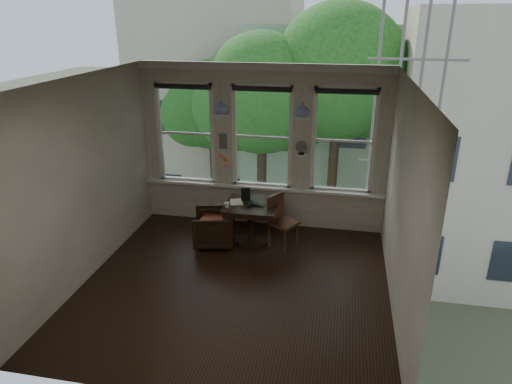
% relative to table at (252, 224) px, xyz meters
% --- Properties ---
extents(ground, '(4.50, 4.50, 0.00)m').
position_rel_table_xyz_m(ground, '(0.02, -1.35, -0.38)').
color(ground, black).
rests_on(ground, ground).
extents(ceiling, '(4.50, 4.50, 0.00)m').
position_rel_table_xyz_m(ceiling, '(0.02, -1.35, 2.62)').
color(ceiling, silver).
rests_on(ceiling, ground).
extents(wall_back, '(4.50, 0.00, 4.50)m').
position_rel_table_xyz_m(wall_back, '(0.02, 0.90, 1.12)').
color(wall_back, beige).
rests_on(wall_back, ground).
extents(wall_front, '(4.50, 0.00, 4.50)m').
position_rel_table_xyz_m(wall_front, '(0.02, -3.60, 1.12)').
color(wall_front, beige).
rests_on(wall_front, ground).
extents(wall_left, '(0.00, 4.50, 4.50)m').
position_rel_table_xyz_m(wall_left, '(-2.23, -1.35, 1.12)').
color(wall_left, beige).
rests_on(wall_left, ground).
extents(wall_right, '(0.00, 4.50, 4.50)m').
position_rel_table_xyz_m(wall_right, '(2.27, -1.35, 1.12)').
color(wall_right, beige).
rests_on(wall_right, ground).
extents(window_left, '(1.10, 0.12, 1.90)m').
position_rel_table_xyz_m(window_left, '(-1.43, 0.90, 1.32)').
color(window_left, white).
rests_on(window_left, ground).
extents(window_center, '(1.10, 0.12, 1.90)m').
position_rel_table_xyz_m(window_center, '(0.02, 0.90, 1.32)').
color(window_center, white).
rests_on(window_center, ground).
extents(window_right, '(1.10, 0.12, 1.90)m').
position_rel_table_xyz_m(window_right, '(1.47, 0.90, 1.32)').
color(window_right, white).
rests_on(window_right, ground).
extents(shelf_left, '(0.26, 0.16, 0.03)m').
position_rel_table_xyz_m(shelf_left, '(-0.70, 0.80, 1.73)').
color(shelf_left, white).
rests_on(shelf_left, ground).
extents(shelf_right, '(0.26, 0.16, 0.03)m').
position_rel_table_xyz_m(shelf_right, '(0.75, 0.80, 1.73)').
color(shelf_right, white).
rests_on(shelf_right, ground).
extents(intercom, '(0.14, 0.06, 0.28)m').
position_rel_table_xyz_m(intercom, '(-0.70, 0.83, 1.23)').
color(intercom, '#59544F').
rests_on(intercom, ground).
extents(sticky_notes, '(0.16, 0.01, 0.24)m').
position_rel_table_xyz_m(sticky_notes, '(-0.70, 0.84, 0.88)').
color(sticky_notes, pink).
rests_on(sticky_notes, ground).
extents(desk_fan, '(0.20, 0.20, 0.24)m').
position_rel_table_xyz_m(desk_fan, '(0.75, 0.78, 1.16)').
color(desk_fan, '#59544F').
rests_on(desk_fan, ground).
extents(vase_left, '(0.24, 0.24, 0.25)m').
position_rel_table_xyz_m(vase_left, '(-0.70, 0.80, 1.86)').
color(vase_left, white).
rests_on(vase_left, shelf_left).
extents(vase_right, '(0.24, 0.24, 0.25)m').
position_rel_table_xyz_m(vase_right, '(0.75, 0.80, 1.86)').
color(vase_right, white).
rests_on(vase_right, shelf_right).
extents(table, '(0.90, 0.90, 0.75)m').
position_rel_table_xyz_m(table, '(0.00, 0.00, 0.00)').
color(table, black).
rests_on(table, ground).
extents(armchair_left, '(0.82, 0.81, 0.63)m').
position_rel_table_xyz_m(armchair_left, '(-0.64, -0.18, -0.06)').
color(armchair_left, black).
rests_on(armchair_left, ground).
extents(cushion_red, '(0.45, 0.45, 0.06)m').
position_rel_table_xyz_m(cushion_red, '(-0.64, -0.18, 0.08)').
color(cushion_red, maroon).
rests_on(cushion_red, armchair_left).
extents(side_chair_right, '(0.58, 0.58, 0.92)m').
position_rel_table_xyz_m(side_chair_right, '(0.56, -0.02, 0.09)').
color(side_chair_right, '#472819').
rests_on(side_chair_right, ground).
extents(laptop, '(0.34, 0.27, 0.02)m').
position_rel_table_xyz_m(laptop, '(0.07, -0.07, 0.39)').
color(laptop, black).
rests_on(laptop, table).
extents(mug, '(0.11, 0.11, 0.09)m').
position_rel_table_xyz_m(mug, '(-0.37, -0.23, 0.42)').
color(mug, white).
rests_on(mug, table).
extents(drinking_glass, '(0.15, 0.15, 0.11)m').
position_rel_table_xyz_m(drinking_glass, '(-0.02, -0.14, 0.43)').
color(drinking_glass, white).
rests_on(drinking_glass, table).
extents(tablet, '(0.17, 0.12, 0.22)m').
position_rel_table_xyz_m(tablet, '(-0.13, 0.14, 0.48)').
color(tablet, black).
rests_on(tablet, table).
extents(papers, '(0.30, 0.35, 0.00)m').
position_rel_table_xyz_m(papers, '(-0.27, 0.03, 0.38)').
color(papers, silver).
rests_on(papers, table).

